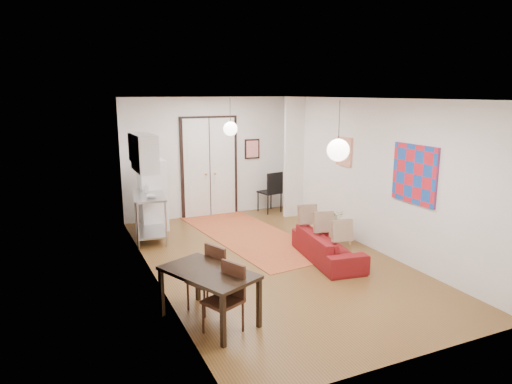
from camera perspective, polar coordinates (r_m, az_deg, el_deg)
name	(u,v)px	position (r m, az deg, el deg)	size (l,w,h in m)	color
floor	(271,260)	(8.43, 1.90, -8.52)	(7.00, 7.00, 0.00)	brown
ceiling	(272,99)	(7.88, 2.05, 11.59)	(4.20, 7.00, 0.02)	white
wall_back	(209,157)	(11.24, -5.93, 4.34)	(4.20, 0.02, 2.90)	silver
wall_front	(415,240)	(5.22, 19.22, -5.66)	(4.20, 0.02, 2.90)	silver
wall_left	(152,193)	(7.37, -12.85, -0.13)	(0.02, 7.00, 2.90)	silver
wall_right	(369,174)	(9.14, 13.89, 2.20)	(0.02, 7.00, 2.90)	silver
double_doors	(210,168)	(11.23, -5.83, 3.05)	(1.44, 0.06, 2.50)	silver
stub_partition	(294,158)	(11.11, 4.76, 4.27)	(0.50, 0.10, 2.90)	silver
wall_cabinet	(144,153)	(8.78, -13.82, 4.78)	(0.35, 1.00, 0.70)	white
painting_popart	(415,174)	(8.16, 19.20, 2.11)	(0.05, 1.00, 1.00)	red
painting_abstract	(344,151)	(9.71, 10.98, 5.01)	(0.05, 0.50, 0.60)	#EDE1C6
poster_back	(252,149)	(11.60, -0.48, 5.40)	(0.40, 0.03, 0.50)	red
print_left	(131,148)	(9.24, -15.32, 5.37)	(0.03, 0.44, 0.54)	#9C6E41
pendant_back	(230,129)	(9.74, -3.22, 7.90)	(0.30, 0.30, 0.80)	white
pendant_front	(338,150)	(6.20, 10.23, 5.19)	(0.30, 0.30, 0.80)	white
kilim_rug	(249,235)	(9.83, -0.85, -5.41)	(1.57, 4.18, 0.01)	#C96532
sofa	(328,246)	(8.45, 8.94, -6.72)	(0.71, 1.82, 0.53)	maroon
coffee_table	(331,229)	(9.35, 9.33, -4.62)	(0.86, 0.61, 0.35)	tan
potted_plant	(335,218)	(9.34, 9.89, -3.27)	(0.31, 0.26, 0.34)	#316E36
kitchen_counter	(150,210)	(9.68, -13.15, -2.22)	(0.79, 1.32, 0.95)	#A6A9AB
bowl	(152,196)	(9.31, -12.90, -0.52)	(0.22, 0.22, 0.05)	white
soap_bottle	(146,188)	(9.82, -13.56, 0.54)	(0.09, 0.09, 0.20)	teal
fridge	(153,195)	(10.30, -12.77, -0.40)	(0.55, 0.55, 1.57)	white
dining_table	(209,277)	(6.12, -5.95, -10.47)	(1.20, 1.48, 0.72)	black
dining_chair_near	(203,273)	(6.57, -6.58, -10.02)	(0.55, 0.66, 0.89)	#371B11
dining_chair_far	(220,292)	(5.96, -4.48, -12.40)	(0.55, 0.66, 0.89)	#371B11
black_side_chair	(268,187)	(11.70, 1.49, 0.58)	(0.57, 0.57, 1.05)	black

